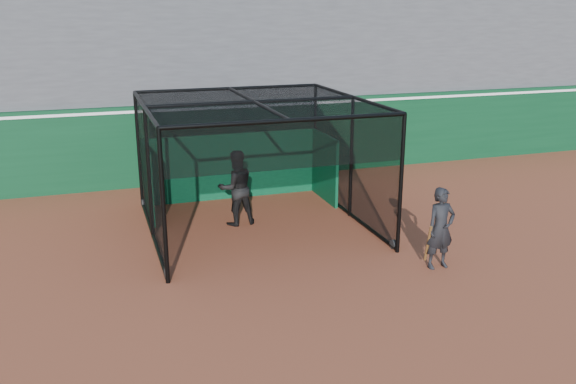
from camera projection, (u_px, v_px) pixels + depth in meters
name	position (u px, v px, depth m)	size (l,w,h in m)	color
ground	(306.00, 289.00, 11.96)	(120.00, 120.00, 0.00)	brown
outfield_wall	(216.00, 140.00, 19.32)	(50.00, 0.50, 2.50)	#0A381C
grandstand	(191.00, 32.00, 21.83)	(50.00, 7.85, 8.95)	#4C4C4F
batting_cage	(255.00, 166.00, 15.01)	(5.24, 5.43, 3.15)	black
batter	(236.00, 188.00, 15.32)	(0.94, 0.73, 1.93)	black
on_deck_player	(441.00, 228.00, 12.74)	(0.66, 0.45, 1.76)	black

